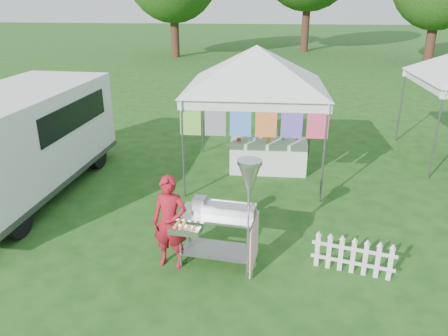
# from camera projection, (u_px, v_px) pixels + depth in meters

# --- Properties ---
(ground) EXTENTS (120.00, 120.00, 0.00)m
(ground) POSITION_uv_depth(u_px,v_px,m) (247.00, 254.00, 7.26)
(ground) COLOR #194714
(ground) RESTS_ON ground
(canopy_main) EXTENTS (4.24, 4.24, 3.45)m
(canopy_main) POSITION_uv_depth(u_px,v_px,m) (257.00, 46.00, 9.38)
(canopy_main) COLOR #59595E
(canopy_main) RESTS_ON ground
(donut_cart) EXTENTS (1.38, 0.85, 1.79)m
(donut_cart) POSITION_uv_depth(u_px,v_px,m) (229.00, 205.00, 6.58)
(donut_cart) COLOR gray
(donut_cart) RESTS_ON ground
(vendor) EXTENTS (0.59, 0.43, 1.51)m
(vendor) POSITION_uv_depth(u_px,v_px,m) (170.00, 222.00, 6.70)
(vendor) COLOR maroon
(vendor) RESTS_ON ground
(cargo_van) EXTENTS (2.41, 5.38, 2.19)m
(cargo_van) POSITION_uv_depth(u_px,v_px,m) (20.00, 140.00, 9.14)
(cargo_van) COLOR white
(cargo_van) RESTS_ON ground
(picket_fence) EXTENTS (1.22, 0.35, 0.56)m
(picket_fence) POSITION_uv_depth(u_px,v_px,m) (353.00, 257.00, 6.66)
(picket_fence) COLOR white
(picket_fence) RESTS_ON ground
(display_table) EXTENTS (1.80, 0.70, 0.79)m
(display_table) POSITION_uv_depth(u_px,v_px,m) (268.00, 156.00, 10.50)
(display_table) COLOR white
(display_table) RESTS_ON ground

